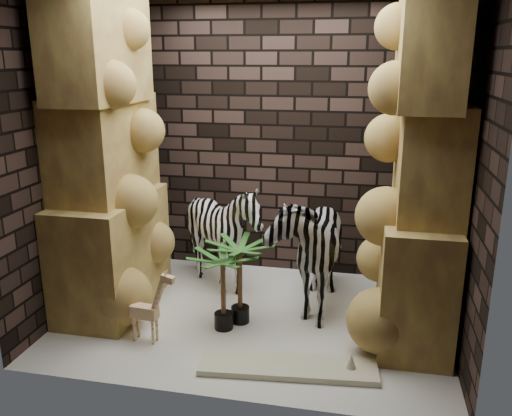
% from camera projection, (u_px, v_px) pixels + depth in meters
% --- Properties ---
extents(floor, '(3.50, 3.50, 0.00)m').
position_uv_depth(floor, '(253.00, 317.00, 5.03)').
color(floor, silver).
rests_on(floor, ground).
extents(wall_back, '(3.50, 0.00, 3.50)m').
position_uv_depth(wall_back, '(277.00, 140.00, 5.79)').
color(wall_back, black).
rests_on(wall_back, ground).
extents(wall_front, '(3.50, 0.00, 3.50)m').
position_uv_depth(wall_front, '(212.00, 198.00, 3.44)').
color(wall_front, black).
rests_on(wall_front, ground).
extents(wall_left, '(0.00, 3.00, 3.00)m').
position_uv_depth(wall_left, '(70.00, 154.00, 4.96)').
color(wall_left, black).
rests_on(wall_left, ground).
extents(wall_right, '(0.00, 3.00, 3.00)m').
position_uv_depth(wall_right, '(466.00, 170.00, 4.27)').
color(wall_right, black).
rests_on(wall_right, ground).
extents(rock_pillar_left, '(0.68, 1.30, 3.00)m').
position_uv_depth(rock_pillar_left, '(104.00, 155.00, 4.89)').
color(rock_pillar_left, '#D5C356').
rests_on(rock_pillar_left, floor).
extents(rock_pillar_right, '(0.58, 1.25, 3.00)m').
position_uv_depth(rock_pillar_right, '(423.00, 168.00, 4.33)').
color(rock_pillar_right, '#D5C356').
rests_on(rock_pillar_right, floor).
extents(zebra_right, '(0.68, 1.22, 1.43)m').
position_uv_depth(zebra_right, '(307.00, 236.00, 5.10)').
color(zebra_right, white).
rests_on(zebra_right, floor).
extents(zebra_left, '(1.04, 1.26, 1.09)m').
position_uv_depth(zebra_left, '(223.00, 240.00, 5.50)').
color(zebra_left, white).
rests_on(zebra_left, floor).
extents(giraffe_toy, '(0.37, 0.16, 0.70)m').
position_uv_depth(giraffe_toy, '(144.00, 304.00, 4.53)').
color(giraffe_toy, '#F8CE94').
rests_on(giraffe_toy, floor).
extents(palm_front, '(0.36, 0.36, 0.80)m').
position_uv_depth(palm_front, '(240.00, 282.00, 4.84)').
color(palm_front, '#25511E').
rests_on(palm_front, floor).
extents(palm_back, '(0.36, 0.36, 0.74)m').
position_uv_depth(palm_back, '(223.00, 291.00, 4.73)').
color(palm_back, '#25511E').
rests_on(palm_back, floor).
extents(surfboard, '(1.42, 0.48, 0.05)m').
position_uv_depth(surfboard, '(288.00, 367.00, 4.19)').
color(surfboard, beige).
rests_on(surfboard, floor).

